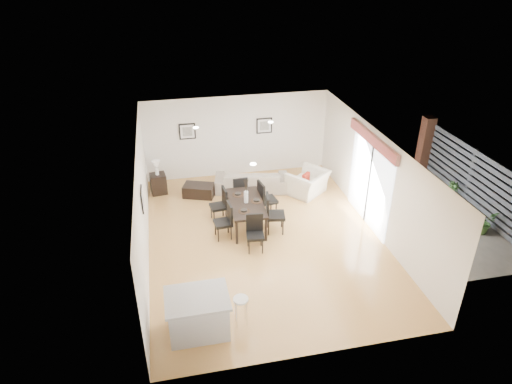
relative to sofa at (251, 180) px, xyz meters
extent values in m
plane|color=tan|center=(-0.22, -2.76, -0.33)|extent=(8.00, 8.00, 0.00)
cube|color=white|center=(-0.22, 1.24, 1.02)|extent=(6.00, 0.04, 2.70)
cube|color=white|center=(-0.22, -6.76, 1.02)|extent=(6.00, 0.04, 2.70)
cube|color=white|center=(-3.22, -2.76, 1.02)|extent=(0.04, 8.00, 2.70)
cube|color=white|center=(2.78, -2.76, 1.02)|extent=(0.04, 8.00, 2.70)
cube|color=white|center=(-0.22, -2.76, 2.37)|extent=(6.00, 8.00, 0.02)
imported|color=#A49985|center=(0.00, 0.00, 0.00)|extent=(2.40, 1.32, 0.66)
imported|color=#EDE6CC|center=(1.65, -0.63, 0.04)|extent=(1.52, 1.50, 0.74)
imported|color=#3A632A|center=(5.58, -3.70, 0.01)|extent=(0.70, 0.64, 0.67)
imported|color=#3A632A|center=(5.63, -2.16, 0.03)|extent=(0.44, 0.44, 0.72)
cube|color=black|center=(-0.56, -2.05, 0.38)|extent=(0.93, 1.79, 0.06)
cylinder|color=black|center=(-0.97, -2.86, 0.01)|extent=(0.07, 0.07, 0.68)
cylinder|color=black|center=(-0.92, -1.21, 0.01)|extent=(0.07, 0.07, 0.68)
cylinder|color=black|center=(-0.20, -2.88, 0.01)|extent=(0.07, 0.07, 0.68)
cylinder|color=black|center=(-0.16, -1.23, 0.01)|extent=(0.07, 0.07, 0.68)
cube|color=black|center=(-1.27, -2.49, 0.11)|extent=(0.48, 0.48, 0.08)
cube|color=black|center=(-1.08, -2.47, 0.39)|extent=(0.10, 0.45, 0.53)
cylinder|color=black|center=(-1.46, -2.33, -0.13)|extent=(0.03, 0.03, 0.41)
cylinder|color=black|center=(-1.11, -2.30, -0.13)|extent=(0.03, 0.03, 0.41)
cylinder|color=black|center=(-1.43, -2.68, -0.13)|extent=(0.03, 0.03, 0.41)
cylinder|color=black|center=(-1.08, -2.65, -0.13)|extent=(0.03, 0.03, 0.41)
cube|color=black|center=(-1.27, -1.60, 0.10)|extent=(0.48, 0.48, 0.08)
cube|color=black|center=(-1.08, -1.58, 0.38)|extent=(0.11, 0.44, 0.52)
cylinder|color=black|center=(-1.46, -1.45, -0.13)|extent=(0.03, 0.03, 0.40)
cylinder|color=black|center=(-1.12, -1.41, -0.13)|extent=(0.03, 0.03, 0.40)
cylinder|color=black|center=(-1.42, -1.79, -0.13)|extent=(0.03, 0.03, 0.40)
cylinder|color=black|center=(-1.08, -1.75, -0.13)|extent=(0.03, 0.03, 0.40)
cube|color=black|center=(0.14, -2.49, 0.16)|extent=(0.57, 0.57, 0.09)
cube|color=black|center=(-0.07, -2.45, 0.47)|extent=(0.15, 0.50, 0.59)
cylinder|color=black|center=(0.30, -2.71, -0.11)|extent=(0.04, 0.04, 0.45)
cylinder|color=black|center=(-0.08, -2.64, -0.11)|extent=(0.04, 0.04, 0.45)
cylinder|color=black|center=(0.37, -2.33, -0.11)|extent=(0.04, 0.04, 0.45)
cylinder|color=black|center=(-0.01, -2.26, -0.11)|extent=(0.04, 0.04, 0.45)
cube|color=black|center=(0.14, -1.60, 0.14)|extent=(0.55, 0.55, 0.08)
cube|color=black|center=(-0.06, -1.64, 0.44)|extent=(0.14, 0.48, 0.57)
cylinder|color=black|center=(0.36, -1.76, -0.11)|extent=(0.04, 0.04, 0.43)
cylinder|color=black|center=(-0.01, -1.82, -0.11)|extent=(0.04, 0.04, 0.43)
cylinder|color=black|center=(0.30, -1.39, -0.11)|extent=(0.04, 0.04, 0.43)
cylinder|color=black|center=(-0.07, -1.45, -0.11)|extent=(0.04, 0.04, 0.43)
cube|color=black|center=(-0.56, -3.22, 0.10)|extent=(0.48, 0.48, 0.08)
cube|color=black|center=(-0.54, -3.04, 0.37)|extent=(0.44, 0.11, 0.52)
cylinder|color=black|center=(-0.75, -3.37, -0.13)|extent=(0.03, 0.03, 0.39)
cylinder|color=black|center=(-0.71, -3.04, -0.13)|extent=(0.03, 0.03, 0.39)
cylinder|color=black|center=(-0.42, -3.41, -0.13)|extent=(0.03, 0.03, 0.39)
cylinder|color=black|center=(-0.38, -3.08, -0.13)|extent=(0.03, 0.03, 0.39)
cube|color=black|center=(-0.56, -0.87, 0.10)|extent=(0.48, 0.48, 0.08)
cube|color=black|center=(-0.54, -1.05, 0.37)|extent=(0.44, 0.11, 0.52)
cylinder|color=black|center=(-0.42, -0.68, -0.13)|extent=(0.03, 0.03, 0.40)
cylinder|color=black|center=(-0.38, -1.02, -0.13)|extent=(0.03, 0.03, 0.40)
cylinder|color=black|center=(-0.75, -0.72, -0.13)|extent=(0.03, 0.03, 0.40)
cylinder|color=black|center=(-0.71, -1.06, -0.13)|extent=(0.03, 0.03, 0.40)
cylinder|color=white|center=(-0.56, -2.05, 0.57)|extent=(0.11, 0.11, 0.33)
cylinder|color=#332116|center=(-0.28, -2.05, 0.41)|extent=(0.33, 0.33, 0.01)
cylinder|color=black|center=(-0.28, -2.05, 0.44)|extent=(0.17, 0.17, 0.05)
cylinder|color=#332116|center=(-0.71, -1.59, 0.41)|extent=(0.33, 0.33, 0.01)
cylinder|color=black|center=(-0.71, -1.59, 0.44)|extent=(0.17, 0.17, 0.05)
cylinder|color=#332116|center=(-0.71, -2.50, 0.41)|extent=(0.33, 0.33, 0.01)
cylinder|color=black|center=(-0.71, -2.50, 0.44)|extent=(0.17, 0.17, 0.05)
cube|color=black|center=(-1.67, -0.08, -0.15)|extent=(1.06, 0.84, 0.37)
cube|color=black|center=(-2.88, 0.39, -0.02)|extent=(0.53, 0.53, 0.63)
cylinder|color=white|center=(-2.88, 0.39, 0.40)|extent=(0.11, 0.11, 0.20)
cone|color=silver|center=(-2.88, 0.39, 0.63)|extent=(0.24, 0.24, 0.27)
cube|color=#9F2214|center=(1.54, -0.73, 0.26)|extent=(0.31, 0.30, 0.33)
cube|color=#B8B8BA|center=(-2.24, -5.69, 0.07)|extent=(1.15, 0.86, 0.81)
cube|color=#B3B3B5|center=(-2.24, -5.69, 0.51)|extent=(1.25, 0.96, 0.06)
cylinder|color=white|center=(-1.38, -5.69, 0.32)|extent=(0.31, 0.31, 0.05)
cylinder|color=silver|center=(-1.28, -5.59, -0.01)|extent=(0.02, 0.02, 0.65)
cylinder|color=silver|center=(-1.48, -5.59, -0.01)|extent=(0.02, 0.02, 0.65)
cylinder|color=silver|center=(-1.48, -5.79, -0.01)|extent=(0.02, 0.02, 0.65)
cylinder|color=silver|center=(-1.28, -5.79, -0.01)|extent=(0.02, 0.02, 0.65)
cube|color=black|center=(-1.82, 1.21, 1.32)|extent=(0.52, 0.03, 0.52)
cube|color=white|center=(-1.82, 1.21, 1.32)|extent=(0.44, 0.04, 0.44)
cube|color=#61615B|center=(-1.82, 1.21, 1.32)|extent=(0.30, 0.04, 0.30)
cube|color=black|center=(0.68, 1.21, 1.32)|extent=(0.52, 0.03, 0.52)
cube|color=white|center=(0.68, 1.21, 1.32)|extent=(0.44, 0.04, 0.44)
cube|color=#61615B|center=(0.68, 1.21, 1.32)|extent=(0.30, 0.04, 0.30)
cube|color=black|center=(-3.19, -2.96, 1.32)|extent=(0.03, 0.52, 0.52)
cube|color=white|center=(-3.19, -2.96, 1.32)|extent=(0.04, 0.44, 0.44)
cube|color=#61615B|center=(-3.19, -2.96, 1.32)|extent=(0.04, 0.30, 0.30)
cube|color=white|center=(2.76, -2.46, 0.79)|extent=(0.02, 2.40, 2.25)
cube|color=black|center=(2.74, -2.46, 0.79)|extent=(0.03, 0.05, 2.25)
cube|color=black|center=(2.74, -2.46, 1.94)|extent=(0.03, 2.50, 0.05)
cube|color=maroon|center=(2.70, -2.46, 2.10)|extent=(0.10, 2.70, 0.28)
plane|color=gray|center=(4.78, -2.46, -0.33)|extent=(6.00, 6.00, 0.00)
cube|color=#2A2A2C|center=(5.98, -2.46, 0.57)|extent=(0.08, 5.50, 1.80)
cube|color=brown|center=(5.83, -0.06, 0.67)|extent=(0.35, 0.35, 2.00)
camera|label=1|loc=(-2.53, -12.52, 6.52)|focal=32.00mm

